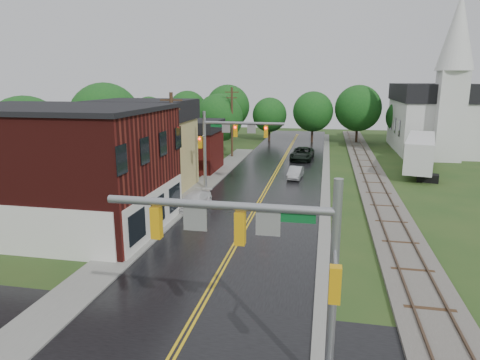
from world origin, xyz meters
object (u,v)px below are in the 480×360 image
(church, at_px, (436,110))
(semi_trailer, at_px, (420,152))
(suv_dark, at_px, (302,154))
(sedan_silver, at_px, (295,173))
(brick_building, at_px, (57,168))
(utility_pole_c, at_px, (232,121))
(traffic_signal_far, at_px, (227,137))
(pickup_white, at_px, (194,201))
(utility_pole_b, at_px, (173,147))
(tree_left_e, at_px, (220,119))
(tree_left_c, at_px, (169,125))
(traffic_signal_near, at_px, (264,246))
(tree_left_b, at_px, (106,120))
(tree_left_a, at_px, (28,138))

(church, relative_size, semi_trailer, 1.58)
(suv_dark, relative_size, sedan_silver, 1.55)
(brick_building, xyz_separation_m, suv_dark, (14.84, 28.68, -3.36))
(brick_building, bearing_deg, utility_pole_c, 78.91)
(traffic_signal_far, bearing_deg, pickup_white, -102.49)
(brick_building, bearing_deg, utility_pole_b, 50.93)
(utility_pole_c, bearing_deg, sedan_silver, -50.27)
(church, distance_m, tree_left_e, 29.91)
(church, bearing_deg, utility_pole_b, -130.18)
(brick_building, xyz_separation_m, pickup_white, (7.68, 5.99, -3.53))
(tree_left_c, distance_m, semi_trailer, 29.31)
(traffic_signal_near, height_order, semi_trailer, traffic_signal_near)
(brick_building, height_order, church, church)
(suv_dark, bearing_deg, utility_pole_b, -109.11)
(utility_pole_c, relative_size, suv_dark, 1.58)
(brick_building, xyz_separation_m, utility_pole_c, (5.68, 29.00, 0.57))
(semi_trailer, bearing_deg, traffic_signal_far, -148.01)
(utility_pole_b, distance_m, pickup_white, 4.68)
(utility_pole_b, distance_m, tree_left_b, 14.87)
(brick_building, xyz_separation_m, utility_pole_b, (5.68, 7.00, 0.57))
(traffic_signal_near, relative_size, tree_left_a, 0.85)
(traffic_signal_near, distance_m, sedan_silver, 31.38)
(traffic_signal_far, distance_m, pickup_white, 7.54)
(traffic_signal_far, bearing_deg, tree_left_c, 128.82)
(traffic_signal_far, relative_size, tree_left_e, 0.90)
(church, bearing_deg, tree_left_e, -164.80)
(utility_pole_c, xyz_separation_m, sedan_silver, (9.09, -10.94, -4.12))
(traffic_signal_far, height_order, tree_left_e, tree_left_e)
(pickup_white, bearing_deg, traffic_signal_near, -59.76)
(church, distance_m, traffic_signal_far, 35.59)
(tree_left_a, distance_m, sedan_silver, 25.20)
(church, xyz_separation_m, tree_left_b, (-37.85, -21.84, -0.12))
(brick_building, distance_m, tree_left_e, 31.12)
(tree_left_c, bearing_deg, utility_pole_b, -68.51)
(tree_left_e, relative_size, suv_dark, 1.43)
(traffic_signal_near, height_order, tree_left_b, tree_left_b)
(traffic_signal_near, height_order, pickup_white, traffic_signal_near)
(traffic_signal_far, bearing_deg, church, 48.73)
(traffic_signal_near, xyz_separation_m, tree_left_e, (-12.32, 43.90, -0.16))
(traffic_signal_near, height_order, utility_pole_c, utility_pole_c)
(suv_dark, distance_m, semi_trailer, 13.98)
(church, distance_m, tree_left_a, 51.01)
(brick_building, height_order, suv_dark, brick_building)
(utility_pole_c, bearing_deg, utility_pole_b, -90.00)
(utility_pole_b, distance_m, semi_trailer, 27.88)
(tree_left_e, height_order, suv_dark, tree_left_e)
(tree_left_b, bearing_deg, utility_pole_c, 47.61)
(brick_building, distance_m, suv_dark, 32.47)
(brick_building, bearing_deg, tree_left_a, 136.87)
(utility_pole_c, height_order, pickup_white, utility_pole_c)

